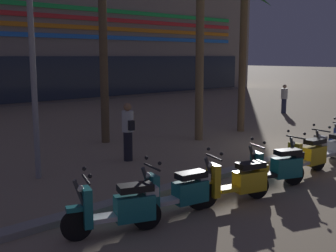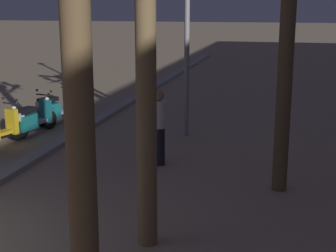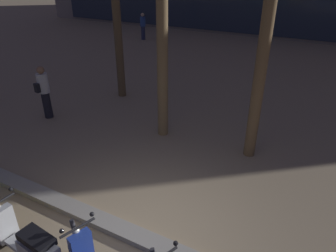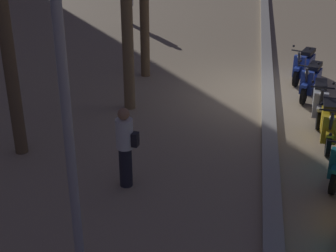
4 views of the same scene
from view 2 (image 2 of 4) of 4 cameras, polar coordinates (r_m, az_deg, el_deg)
scooter_teal_mid_front at (r=15.61m, az=-12.51°, el=1.87°), size 1.67×0.82×1.17m
scooter_teal_mid_centre at (r=14.46m, az=-14.91°, el=0.77°), size 1.76×0.64×1.17m
crossing_sign at (r=16.84m, az=-3.23°, el=6.62°), size 0.59×0.19×2.40m
pedestrian_by_palm_tree at (r=11.23m, az=-1.05°, el=0.06°), size 0.34×0.46×1.69m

